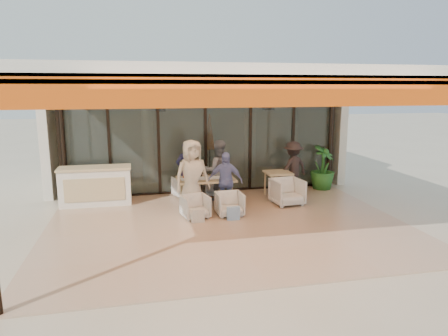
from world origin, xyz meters
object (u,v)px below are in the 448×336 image
object	(u,v)px
chair_near_left	(195,206)
diner_cream	(192,176)
dining_table	(206,180)
diner_periwinkle	(225,181)
side_table	(278,175)
potted_palm	(323,168)
host_counter	(96,186)
chair_far_right	(215,184)
diner_grey	(218,171)
chair_near_right	(230,203)
side_chair	(287,191)
chair_far_left	(186,186)
standing_woman	(293,167)
diner_navy	(188,172)

from	to	relation	value
chair_near_left	diner_cream	world-z (taller)	diner_cream
dining_table	diner_periwinkle	distance (m)	0.63
side_table	potted_palm	distance (m)	1.75
host_counter	chair_far_right	bearing A→B (deg)	5.26
dining_table	diner_cream	world-z (taller)	diner_cream
diner_grey	chair_near_right	bearing A→B (deg)	90.75
diner_periwinkle	potted_palm	size ratio (longest dim) A/B	1.11
chair_near_left	diner_grey	distance (m)	1.72
diner_cream	side_table	xyz separation A→B (m)	(2.54, 0.83, -0.28)
diner_grey	potted_palm	bearing A→B (deg)	-170.56
chair_near_right	diner_periwinkle	distance (m)	0.66
chair_near_right	dining_table	bearing A→B (deg)	112.53
diner_grey	side_chair	xyz separation A→B (m)	(1.70, -0.82, -0.45)
side_chair	dining_table	bearing A→B (deg)	163.45
host_counter	side_table	bearing A→B (deg)	-3.16
diner_periwinkle	potted_palm	bearing A→B (deg)	39.62
chair_far_right	side_table	xyz separation A→B (m)	(1.70, -0.57, 0.30)
diner_grey	side_chair	world-z (taller)	diner_grey
chair_far_left	chair_near_right	world-z (taller)	chair_far_left
dining_table	diner_cream	distance (m)	0.66
chair_far_right	chair_near_left	bearing A→B (deg)	65.97
diner_periwinkle	side_table	distance (m)	1.90
host_counter	diner_cream	xyz separation A→B (m)	(2.41, -1.10, 0.38)
dining_table	chair_near_left	xyz separation A→B (m)	(-0.41, -0.96, -0.38)
side_table	potted_palm	bearing A→B (deg)	19.53
diner_periwinkle	potted_palm	distance (m)	3.64
chair_near_right	diner_cream	size ratio (longest dim) A/B	0.35
dining_table	diner_periwinkle	size ratio (longest dim) A/B	1.00
standing_woman	potted_palm	bearing A→B (deg)	169.78
standing_woman	side_table	bearing A→B (deg)	13.62
chair_far_left	host_counter	bearing A→B (deg)	-11.36
diner_cream	diner_navy	bearing A→B (deg)	74.91
chair_far_right	diner_periwinkle	xyz separation A→B (m)	(0.00, -1.40, 0.41)
diner_periwinkle	potted_palm	world-z (taller)	diner_periwinkle
diner_navy	diner_cream	distance (m)	0.90
diner_periwinkle	potted_palm	xyz separation A→B (m)	(3.35, 1.41, -0.07)
diner_cream	standing_woman	distance (m)	3.38
diner_navy	potted_palm	xyz separation A→B (m)	(4.19, 0.51, -0.17)
diner_periwinkle	side_chair	bearing A→B (deg)	19.38
dining_table	diner_grey	bearing A→B (deg)	46.21
side_chair	side_table	bearing A→B (deg)	83.54
dining_table	side_chair	world-z (taller)	dining_table
diner_cream	potted_palm	bearing A→B (deg)	3.53
standing_woman	diner_periwinkle	bearing A→B (deg)	7.99
diner_navy	diner_grey	size ratio (longest dim) A/B	1.01
chair_far_left	chair_far_right	xyz separation A→B (m)	(0.84, 0.00, 0.01)
chair_far_right	diner_navy	xyz separation A→B (m)	(-0.84, -0.50, 0.51)
chair_far_right	potted_palm	size ratio (longest dim) A/B	0.50
chair_near_right	potted_palm	distance (m)	3.87
dining_table	chair_near_left	size ratio (longest dim) A/B	2.43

